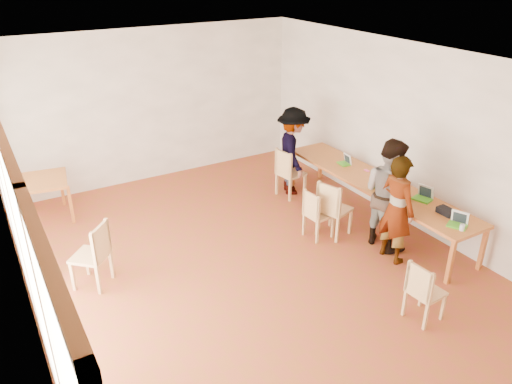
% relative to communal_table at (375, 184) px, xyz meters
% --- Properties ---
extents(ground, '(8.00, 8.00, 0.00)m').
position_rel_communal_table_xyz_m(ground, '(-2.50, -0.27, -0.70)').
color(ground, '#9E4326').
rests_on(ground, ground).
extents(wall_back, '(6.00, 0.10, 3.00)m').
position_rel_communal_table_xyz_m(wall_back, '(-2.50, 3.73, 0.80)').
color(wall_back, white).
rests_on(wall_back, ground).
extents(wall_right, '(0.10, 8.00, 3.00)m').
position_rel_communal_table_xyz_m(wall_right, '(0.50, -0.27, 0.80)').
color(wall_right, white).
rests_on(wall_right, ground).
extents(window_wall, '(0.10, 8.00, 3.00)m').
position_rel_communal_table_xyz_m(window_wall, '(-5.46, -0.27, 0.80)').
color(window_wall, white).
rests_on(window_wall, ground).
extents(ceiling, '(6.00, 8.00, 0.04)m').
position_rel_communal_table_xyz_m(ceiling, '(-2.50, -0.27, 2.32)').
color(ceiling, white).
rests_on(ceiling, wall_back).
extents(communal_table, '(0.80, 4.00, 0.75)m').
position_rel_communal_table_xyz_m(communal_table, '(0.00, 0.00, 0.00)').
color(communal_table, '#BF622A').
rests_on(communal_table, ground).
extents(side_table, '(0.90, 0.90, 0.75)m').
position_rel_communal_table_xyz_m(side_table, '(-4.90, 2.93, -0.03)').
color(side_table, '#BF622A').
rests_on(side_table, ground).
extents(chair_near, '(0.41, 0.41, 0.44)m').
position_rel_communal_table_xyz_m(chair_near, '(-1.29, -2.28, -0.19)').
color(chair_near, tan).
rests_on(chair_near, ground).
extents(chair_mid, '(0.57, 0.57, 0.52)m').
position_rel_communal_table_xyz_m(chair_mid, '(-0.96, -0.06, -0.11)').
color(chair_mid, tan).
rests_on(chair_mid, ground).
extents(chair_far, '(0.42, 0.42, 0.44)m').
position_rel_communal_table_xyz_m(chair_far, '(-1.21, 0.04, -0.19)').
color(chair_far, tan).
rests_on(chair_far, ground).
extents(chair_empty, '(0.50, 0.50, 0.51)m').
position_rel_communal_table_xyz_m(chair_empty, '(-0.75, 1.55, -0.12)').
color(chair_empty, tan).
rests_on(chair_empty, ground).
extents(chair_spare, '(0.63, 0.63, 0.51)m').
position_rel_communal_table_xyz_m(chair_spare, '(-4.57, 0.51, -0.11)').
color(chair_spare, tan).
rests_on(chair_spare, ground).
extents(person_near, '(0.42, 0.62, 1.67)m').
position_rel_communal_table_xyz_m(person_near, '(-0.55, -1.04, 0.13)').
color(person_near, gray).
rests_on(person_near, ground).
extents(person_mid, '(0.68, 0.87, 1.77)m').
position_rel_communal_table_xyz_m(person_mid, '(-0.35, -0.65, 0.18)').
color(person_mid, gray).
rests_on(person_mid, ground).
extents(person_far, '(0.99, 1.24, 1.68)m').
position_rel_communal_table_xyz_m(person_far, '(-0.54, 1.68, 0.14)').
color(person_far, gray).
rests_on(person_far, ground).
extents(laptop_near, '(0.30, 0.32, 0.21)m').
position_rel_communal_table_xyz_m(laptop_near, '(-0.03, -1.72, 0.11)').
color(laptop_near, '#4BB220').
rests_on(laptop_near, communal_table).
extents(laptop_mid, '(0.30, 0.32, 0.23)m').
position_rel_communal_table_xyz_m(laptop_mid, '(0.18, -0.89, 0.11)').
color(laptop_mid, '#4BB220').
rests_on(laptop_mid, communal_table).
extents(laptop_far, '(0.22, 0.25, 0.19)m').
position_rel_communal_table_xyz_m(laptop_far, '(0.06, 0.85, 0.10)').
color(laptop_far, '#4BB220').
rests_on(laptop_far, communal_table).
extents(yellow_mug, '(0.14, 0.14, 0.09)m').
position_rel_communal_table_xyz_m(yellow_mug, '(-0.25, -0.60, 0.09)').
color(yellow_mug, gold).
rests_on(yellow_mug, communal_table).
extents(green_bottle, '(0.07, 0.07, 0.28)m').
position_rel_communal_table_xyz_m(green_bottle, '(-0.20, -0.18, 0.19)').
color(green_bottle, '#137C16').
rests_on(green_bottle, communal_table).
extents(clear_glass, '(0.07, 0.07, 0.09)m').
position_rel_communal_table_xyz_m(clear_glass, '(-0.11, -1.85, 0.09)').
color(clear_glass, silver).
rests_on(clear_glass, communal_table).
extents(condiment_cup, '(0.08, 0.08, 0.06)m').
position_rel_communal_table_xyz_m(condiment_cup, '(-0.19, -0.15, 0.08)').
color(condiment_cup, white).
rests_on(condiment_cup, communal_table).
extents(pink_phone, '(0.05, 0.10, 0.01)m').
position_rel_communal_table_xyz_m(pink_phone, '(0.18, 0.41, 0.05)').
color(pink_phone, '#F34896').
rests_on(pink_phone, communal_table).
extents(black_pouch, '(0.16, 0.26, 0.09)m').
position_rel_communal_table_xyz_m(black_pouch, '(0.09, -1.40, 0.09)').
color(black_pouch, black).
rests_on(black_pouch, communal_table).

